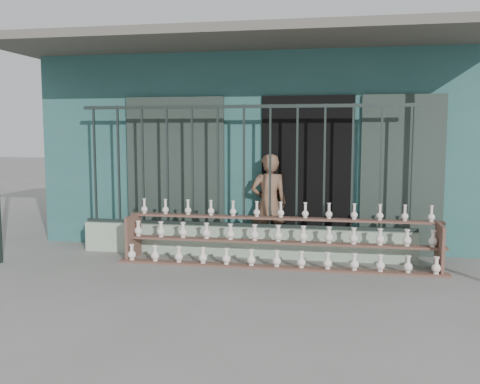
# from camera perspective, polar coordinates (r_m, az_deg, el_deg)

# --- Properties ---
(ground) EXTENTS (60.00, 60.00, 0.00)m
(ground) POSITION_cam_1_polar(r_m,az_deg,el_deg) (6.83, -1.57, -9.29)
(ground) COLOR slate
(workshop_building) EXTENTS (7.40, 6.60, 3.21)m
(workshop_building) POSITION_cam_1_polar(r_m,az_deg,el_deg) (10.75, 3.21, 5.17)
(workshop_building) COLOR #295754
(workshop_building) RESTS_ON ground
(parapet_wall) EXTENTS (5.00, 0.20, 0.45)m
(parapet_wall) POSITION_cam_1_polar(r_m,az_deg,el_deg) (8.02, 0.40, -5.28)
(parapet_wall) COLOR #9CB69C
(parapet_wall) RESTS_ON ground
(security_fence) EXTENTS (5.00, 0.04, 1.80)m
(security_fence) POSITION_cam_1_polar(r_m,az_deg,el_deg) (7.87, 0.40, 2.76)
(security_fence) COLOR #283330
(security_fence) RESTS_ON parapet_wall
(shelf_rack) EXTENTS (4.50, 0.68, 0.85)m
(shelf_rack) POSITION_cam_1_polar(r_m,az_deg,el_deg) (7.51, 4.11, -5.03)
(shelf_rack) COLOR brown
(shelf_rack) RESTS_ON ground
(elderly_woman) EXTENTS (0.63, 0.50, 1.53)m
(elderly_woman) POSITION_cam_1_polar(r_m,az_deg,el_deg) (8.15, 3.08, -1.26)
(elderly_woman) COLOR brown
(elderly_woman) RESTS_ON ground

